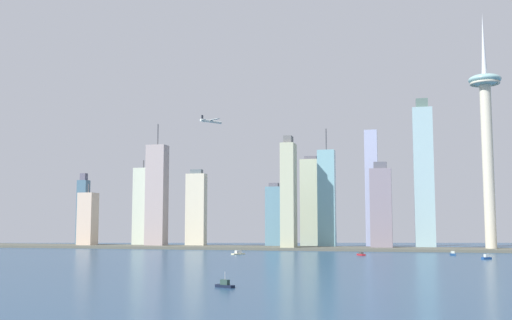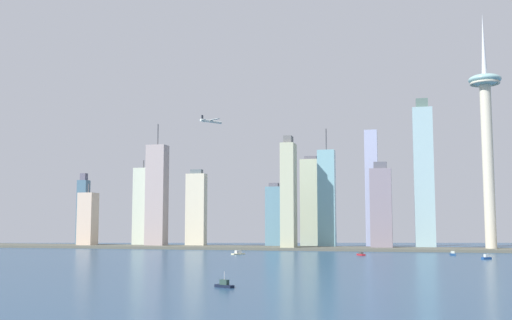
% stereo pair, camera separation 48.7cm
% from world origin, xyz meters
% --- Properties ---
extents(waterfront_pier, '(811.47, 74.67, 2.96)m').
position_xyz_m(waterfront_pier, '(0.00, 523.73, 1.48)').
color(waterfront_pier, '#57574B').
rests_on(waterfront_pier, ground).
extents(observation_tower, '(37.88, 37.88, 285.44)m').
position_xyz_m(observation_tower, '(287.21, 534.42, 146.99)').
color(observation_tower, beige).
rests_on(observation_tower, ground).
extents(skyscraper_0, '(22.07, 17.53, 154.59)m').
position_xyz_m(skyscraper_0, '(93.21, 558.26, 63.19)').
color(skyscraper_0, '#7AB0BC').
rests_on(skyscraper_0, ground).
extents(skyscraper_1, '(27.95, 12.35, 122.28)m').
position_xyz_m(skyscraper_1, '(68.14, 588.12, 59.78)').
color(skyscraper_1, '#AFB596').
rests_on(skyscraper_1, ground).
extents(skyscraper_2, '(20.47, 24.04, 119.71)m').
position_xyz_m(skyscraper_2, '(-162.85, 560.99, 54.13)').
color(skyscraper_2, beige).
rests_on(skyscraper_2, ground).
extents(skyscraper_3, '(26.17, 17.47, 107.29)m').
position_xyz_m(skyscraper_3, '(162.15, 538.13, 51.06)').
color(skyscraper_3, gray).
rests_on(skyscraper_3, ground).
extents(skyscraper_4, '(24.38, 24.49, 189.55)m').
position_xyz_m(skyscraper_4, '(214.73, 567.91, 91.03)').
color(skyscraper_4, '#96BBC2').
rests_on(skyscraper_4, ground).
extents(skyscraper_5, '(16.74, 25.59, 139.38)m').
position_xyz_m(skyscraper_5, '(52.30, 510.41, 66.79)').
color(skyscraper_5, '#B6BA98').
rests_on(skyscraper_5, ground).
extents(skyscraper_6, '(26.20, 14.33, 104.26)m').
position_xyz_m(skyscraper_6, '(-82.06, 553.60, 50.31)').
color(skyscraper_6, beige).
rests_on(skyscraper_6, ground).
extents(skyscraper_7, '(13.98, 13.25, 102.20)m').
position_xyz_m(skyscraper_7, '(-249.33, 551.84, 48.06)').
color(skyscraper_7, '#44667D').
rests_on(skyscraper_7, ground).
extents(skyscraper_8, '(25.96, 19.94, 166.18)m').
position_xyz_m(skyscraper_8, '(-132.62, 538.22, 68.56)').
color(skyscraper_8, '#A59695').
rests_on(skyscraper_8, ground).
extents(skyscraper_9, '(21.28, 21.51, 85.40)m').
position_xyz_m(skyscraper_9, '(-227.73, 527.20, 36.64)').
color(skyscraper_9, beige).
rests_on(skyscraper_9, ground).
extents(skyscraper_10, '(16.40, 16.94, 153.51)m').
position_xyz_m(skyscraper_10, '(149.24, 581.06, 76.75)').
color(skyscraper_10, '#A0A8CE').
rests_on(skyscraper_10, ground).
extents(skyscraper_11, '(20.57, 17.11, 85.05)m').
position_xyz_m(skyscraper_11, '(22.56, 564.51, 40.96)').
color(skyscraper_11, '#5A869B').
rests_on(skyscraper_11, ground).
extents(boat_0, '(11.30, 7.82, 7.93)m').
position_xyz_m(boat_0, '(100.48, 74.40, 1.44)').
color(boat_0, black).
rests_on(boat_0, ground).
extents(boat_2, '(9.69, 13.69, 3.49)m').
position_xyz_m(boat_2, '(146.46, 400.24, 1.26)').
color(boat_2, '#AC1D24').
rests_on(boat_2, ground).
extents(boat_3, '(12.82, 14.83, 4.12)m').
position_xyz_m(boat_3, '(21.55, 389.17, 1.48)').
color(boat_3, beige).
rests_on(boat_3, ground).
extents(boat_5, '(9.71, 8.69, 4.50)m').
position_xyz_m(boat_5, '(260.60, 361.54, 1.62)').
color(boat_5, navy).
rests_on(boat_5, ground).
extents(boat_6, '(4.86, 15.26, 4.06)m').
position_xyz_m(boat_6, '(236.30, 426.60, 1.48)').
color(boat_6, navy).
rests_on(boat_6, ground).
extents(airplane, '(30.86, 31.15, 8.51)m').
position_xyz_m(airplane, '(-55.42, 533.86, 166.30)').
color(airplane, silver).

